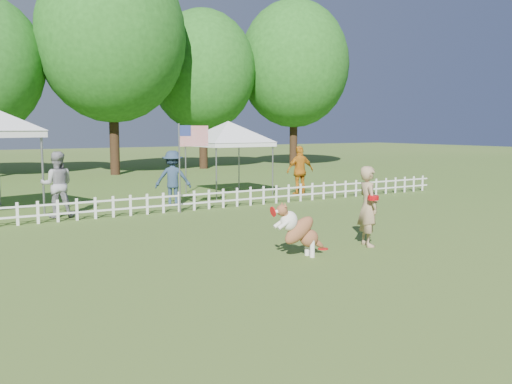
% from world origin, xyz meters
% --- Properties ---
extents(ground, '(120.00, 120.00, 0.00)m').
position_xyz_m(ground, '(0.00, 0.00, 0.00)').
color(ground, '#325B1C').
rests_on(ground, ground).
extents(picket_fence, '(22.00, 0.08, 0.60)m').
position_xyz_m(picket_fence, '(0.00, 7.00, 0.30)').
color(picket_fence, white).
rests_on(picket_fence, ground).
extents(handler, '(0.59, 0.72, 1.70)m').
position_xyz_m(handler, '(1.56, 0.38, 0.85)').
color(handler, '#9F825F').
rests_on(handler, ground).
extents(dog, '(1.07, 0.46, 1.07)m').
position_xyz_m(dog, '(-0.30, 0.27, 0.53)').
color(dog, brown).
rests_on(dog, ground).
extents(frisbee_on_turf, '(0.25, 0.25, 0.02)m').
position_xyz_m(frisbee_on_turf, '(0.55, 0.61, 0.01)').
color(frisbee_on_turf, red).
rests_on(frisbee_on_turf, ground).
extents(canopy_tent_right, '(2.62, 2.62, 2.67)m').
position_xyz_m(canopy_tent_right, '(3.71, 10.12, 1.33)').
color(canopy_tent_right, white).
rests_on(canopy_tent_right, ground).
extents(flag_pole, '(1.00, 0.11, 2.61)m').
position_xyz_m(flag_pole, '(0.19, 6.78, 1.30)').
color(flag_pole, gray).
rests_on(flag_pole, ground).
extents(spectator_a, '(1.05, 0.91, 1.84)m').
position_xyz_m(spectator_a, '(-3.05, 7.83, 0.92)').
color(spectator_a, gray).
rests_on(spectator_a, ground).
extents(spectator_b, '(1.31, 1.12, 1.76)m').
position_xyz_m(spectator_b, '(0.64, 8.28, 0.88)').
color(spectator_b, '#24374E').
rests_on(spectator_b, ground).
extents(spectator_c, '(1.12, 0.58, 1.83)m').
position_xyz_m(spectator_c, '(5.68, 8.29, 0.91)').
color(spectator_c, '#C57317').
rests_on(spectator_c, ground).
extents(tree_center_right, '(7.60, 7.60, 12.60)m').
position_xyz_m(tree_center_right, '(3.00, 21.00, 6.30)').
color(tree_center_right, '#1F5618').
rests_on(tree_center_right, ground).
extents(tree_right, '(6.20, 6.20, 10.40)m').
position_xyz_m(tree_right, '(9.00, 22.50, 5.20)').
color(tree_right, '#1F5618').
rests_on(tree_right, ground).
extents(tree_far_right, '(7.00, 7.00, 11.40)m').
position_xyz_m(tree_far_right, '(15.00, 21.50, 5.70)').
color(tree_far_right, '#1F5618').
rests_on(tree_far_right, ground).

